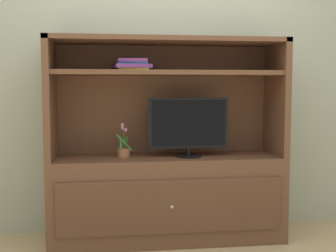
{
  "coord_description": "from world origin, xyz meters",
  "views": [
    {
      "loc": [
        -0.45,
        -3.06,
        1.24
      ],
      "look_at": [
        0.0,
        0.35,
        0.93
      ],
      "focal_mm": 46.85,
      "sensor_mm": 36.0,
      "label": 1
    }
  ],
  "objects_px": {
    "tv_monitor": "(189,126)",
    "potted_plant": "(124,150)",
    "media_console": "(167,177)",
    "magazine_stack": "(133,65)"
  },
  "relations": [
    {
      "from": "potted_plant",
      "to": "magazine_stack",
      "type": "distance_m",
      "value": 0.67
    },
    {
      "from": "magazine_stack",
      "to": "tv_monitor",
      "type": "bearing_deg",
      "value": -5.21
    },
    {
      "from": "media_console",
      "to": "potted_plant",
      "type": "bearing_deg",
      "value": -179.88
    },
    {
      "from": "potted_plant",
      "to": "media_console",
      "type": "bearing_deg",
      "value": 0.12
    },
    {
      "from": "tv_monitor",
      "to": "potted_plant",
      "type": "xyz_separation_m",
      "value": [
        -0.51,
        0.05,
        -0.19
      ]
    },
    {
      "from": "tv_monitor",
      "to": "magazine_stack",
      "type": "relative_size",
      "value": 1.83
    },
    {
      "from": "media_console",
      "to": "magazine_stack",
      "type": "distance_m",
      "value": 0.94
    },
    {
      "from": "media_console",
      "to": "potted_plant",
      "type": "height_order",
      "value": "media_console"
    },
    {
      "from": "tv_monitor",
      "to": "media_console",
      "type": "bearing_deg",
      "value": 163.25
    },
    {
      "from": "media_console",
      "to": "potted_plant",
      "type": "distance_m",
      "value": 0.42
    }
  ]
}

